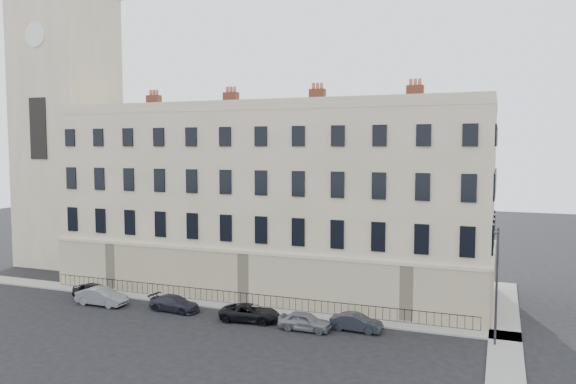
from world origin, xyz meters
name	(u,v)px	position (x,y,z in m)	size (l,w,h in m)	color
ground	(289,337)	(0.00, 0.00, 0.00)	(160.00, 160.00, 0.00)	black
terrace	(273,201)	(-5.97, 11.97, 7.50)	(36.22, 12.22, 17.00)	#C2B490
church_tower	(67,84)	(-30.00, 14.00, 18.66)	(8.00, 8.13, 44.00)	#C2B490
pavement_terrace	(193,301)	(-10.00, 5.00, 0.06)	(48.00, 2.00, 0.12)	gray
pavement_east_return	(505,323)	(13.00, 8.00, 0.06)	(2.00, 24.00, 0.12)	gray
railings	(241,299)	(-6.00, 5.40, 0.55)	(35.00, 0.04, 0.96)	black
car_a	(95,292)	(-17.61, 2.72, 0.68)	(1.60, 3.97, 1.35)	black
car_b	(102,296)	(-16.15, 1.77, 0.67)	(1.43, 4.09, 1.35)	slate
car_c	(175,303)	(-10.02, 2.41, 0.58)	(1.61, 3.97, 1.15)	#21212C
car_d	(250,313)	(-3.76, 2.22, 0.59)	(1.96, 4.24, 1.18)	black
car_e	(305,321)	(0.51, 1.73, 0.61)	(1.45, 3.61, 1.23)	slate
car_f	(356,322)	(3.74, 2.82, 0.57)	(1.20, 3.45, 1.14)	#21252D
streetlamp	(497,281)	(12.39, 2.91, 4.07)	(0.32, 1.59, 7.35)	#323137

